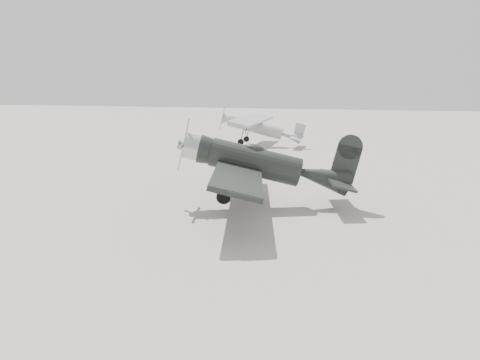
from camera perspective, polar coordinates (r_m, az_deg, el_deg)
name	(u,v)px	position (r m, az deg, el deg)	size (l,w,h in m)	color
ground	(250,231)	(17.74, 1.21, -6.25)	(160.00, 160.00, 0.00)	gray
lowwing_monoplane	(263,165)	(20.88, 2.87, 1.89)	(8.07, 11.17, 3.59)	black
highwing_monoplane	(259,125)	(40.66, 2.28, 6.69)	(7.29, 10.19, 2.92)	#919496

